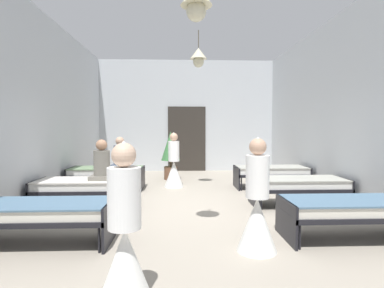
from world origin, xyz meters
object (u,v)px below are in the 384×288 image
at_px(nurse_mid_aisle, 257,211).
at_px(potted_plant, 171,151).
at_px(patient_seated_secondary, 120,156).
at_px(nurse_near_aisle, 174,168).
at_px(patient_seated_primary, 102,165).
at_px(bed_right_row_2, 271,171).
at_px(bed_left_row_1, 84,186).
at_px(bed_right_row_1, 299,185).
at_px(bed_left_row_2, 107,172).
at_px(bed_right_row_0, 350,209).
at_px(bed_left_row_0, 42,212).
at_px(nurse_far_aisle, 125,247).

height_order(nurse_mid_aisle, potted_plant, potted_plant).
relative_size(nurse_mid_aisle, patient_seated_secondary, 1.86).
height_order(nurse_near_aisle, patient_seated_primary, nurse_near_aisle).
height_order(bed_right_row_2, patient_seated_primary, patient_seated_primary).
bearing_deg(bed_left_row_1, nurse_mid_aisle, -38.18).
bearing_deg(bed_right_row_1, bed_left_row_1, 180.00).
bearing_deg(bed_left_row_2, bed_left_row_1, -90.00).
height_order(nurse_mid_aisle, patient_seated_primary, nurse_mid_aisle).
xyz_separation_m(bed_right_row_0, bed_left_row_1, (-4.35, 1.90, 0.00)).
height_order(bed_right_row_0, potted_plant, potted_plant).
bearing_deg(potted_plant, bed_left_row_1, -115.72).
relative_size(bed_left_row_0, nurse_far_aisle, 1.28).
bearing_deg(patient_seated_secondary, bed_left_row_2, 175.04).
height_order(bed_left_row_1, bed_left_row_2, same).
relative_size(nurse_mid_aisle, potted_plant, 0.99).
xyz_separation_m(bed_left_row_0, bed_right_row_1, (4.35, 1.90, 0.00)).
relative_size(bed_right_row_2, patient_seated_secondary, 2.38).
bearing_deg(bed_left_row_0, bed_left_row_2, 90.00).
relative_size(nurse_near_aisle, patient_seated_secondary, 1.86).
relative_size(nurse_near_aisle, potted_plant, 0.99).
bearing_deg(nurse_far_aisle, patient_seated_primary, -168.18).
xyz_separation_m(bed_right_row_0, nurse_mid_aisle, (-1.45, -0.38, 0.09)).
bearing_deg(bed_left_row_1, bed_left_row_0, -90.00).
xyz_separation_m(bed_left_row_2, nurse_near_aisle, (1.75, 0.23, 0.09)).
bearing_deg(potted_plant, patient_seated_secondary, -130.25).
xyz_separation_m(bed_left_row_0, patient_seated_secondary, (0.35, 3.77, 0.43)).
height_order(bed_left_row_2, nurse_mid_aisle, nurse_mid_aisle).
bearing_deg(bed_right_row_2, bed_left_row_2, 180.00).
bearing_deg(patient_seated_secondary, nurse_near_aisle, 10.55).
distance_m(bed_right_row_2, patient_seated_secondary, 4.02).
bearing_deg(bed_right_row_0, bed_left_row_2, 138.85).
xyz_separation_m(bed_right_row_0, nurse_far_aisle, (-2.94, -1.53, 0.09)).
bearing_deg(nurse_far_aisle, patient_seated_secondary, -174.02).
relative_size(bed_right_row_0, nurse_near_aisle, 1.28).
height_order(bed_right_row_0, patient_seated_primary, patient_seated_primary).
distance_m(nurse_mid_aisle, patient_seated_primary, 3.44).
relative_size(bed_right_row_0, patient_seated_secondary, 2.38).
bearing_deg(nurse_far_aisle, nurse_near_aisle, 171.19).
height_order(bed_right_row_2, nurse_near_aisle, nurse_near_aisle).
bearing_deg(bed_left_row_1, bed_right_row_2, 23.60).
bearing_deg(bed_right_row_0, bed_right_row_1, 90.00).
xyz_separation_m(bed_left_row_1, nurse_near_aisle, (1.75, 2.13, 0.09)).
bearing_deg(patient_seated_primary, nurse_far_aisle, -72.88).
height_order(bed_right_row_2, nurse_far_aisle, nurse_far_aisle).
xyz_separation_m(bed_left_row_2, patient_seated_secondary, (0.35, -0.03, 0.43)).
bearing_deg(bed_right_row_1, bed_right_row_2, 90.00).
bearing_deg(bed_left_row_2, nurse_near_aisle, 7.49).
height_order(bed_left_row_2, patient_seated_primary, patient_seated_primary).
bearing_deg(bed_left_row_0, bed_right_row_0, 0.00).
bearing_deg(nurse_mid_aisle, nurse_near_aisle, -57.78).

